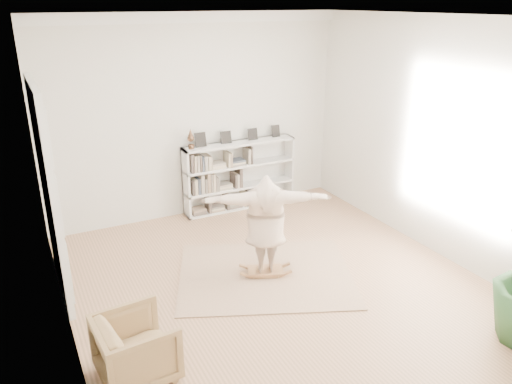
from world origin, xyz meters
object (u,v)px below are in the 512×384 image
armchair (136,348)px  bookshelf (239,176)px  rocker_board (265,271)px  person (266,221)px

armchair → bookshelf: bearing=-42.8°
rocker_board → bookshelf: bearing=95.9°
armchair → person: size_ratio=0.44×
bookshelf → armchair: (-2.96, -3.77, -0.28)m
bookshelf → armchair: size_ratio=2.79×
bookshelf → rocker_board: size_ratio=3.69×
bookshelf → armchair: bearing=-128.2°
armchair → rocker_board: 2.54m
armchair → person: bearing=-65.1°
rocker_board → person: bearing=116.4°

